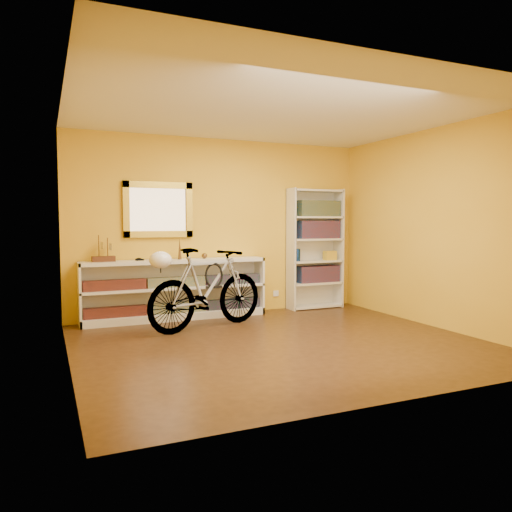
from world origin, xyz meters
name	(u,v)px	position (x,y,z in m)	size (l,w,h in m)	color
floor	(280,343)	(0.00, 0.00, -0.01)	(4.50, 4.00, 0.01)	#331D0E
ceiling	(281,110)	(0.00, 0.00, 2.60)	(4.50, 4.00, 0.01)	silver
back_wall	(221,227)	(0.00, 2.00, 1.30)	(4.50, 0.01, 2.60)	gold
left_wall	(65,230)	(-2.25, 0.00, 1.30)	(0.01, 4.00, 2.60)	gold
right_wall	(436,228)	(2.25, 0.00, 1.30)	(0.01, 4.00, 2.60)	gold
gilt_mirror	(158,210)	(-0.95, 1.97, 1.55)	(0.98, 0.06, 0.78)	olive
wall_socket	(276,293)	(0.90, 1.99, 0.25)	(0.09, 0.01, 0.09)	silver
console_unit	(176,289)	(-0.75, 1.81, 0.42)	(2.60, 0.35, 0.85)	silver
cd_row_lower	(177,308)	(-0.75, 1.79, 0.17)	(2.50, 0.13, 0.14)	black
cd_row_upper	(176,282)	(-0.75, 1.79, 0.54)	(2.50, 0.13, 0.14)	navy
model_ship	(103,248)	(-1.72, 1.81, 1.03)	(0.30, 0.11, 0.35)	#3F2011
toy_car	(140,261)	(-1.25, 1.81, 0.85)	(0.00, 0.00, 0.00)	black
bronze_ornament	(180,248)	(-0.69, 1.81, 1.00)	(0.05, 0.05, 0.31)	brown
decorative_orb	(204,256)	(-0.33, 1.81, 0.89)	(0.08, 0.08, 0.08)	brown
bookcase	(315,249)	(1.52, 1.84, 0.95)	(0.90, 0.30, 1.90)	silver
book_row_a	(318,274)	(1.57, 1.84, 0.55)	(0.70, 0.22, 0.26)	maroon
book_row_b	(318,230)	(1.57, 1.84, 1.25)	(0.70, 0.22, 0.28)	maroon
book_row_c	(318,208)	(1.57, 1.84, 1.59)	(0.70, 0.22, 0.25)	navy
travel_mug	(298,255)	(1.20, 1.82, 0.86)	(0.09, 0.09, 0.19)	navy
red_tin	(303,210)	(1.32, 1.87, 1.56)	(0.15, 0.15, 0.19)	maroon
yellow_bag	(330,256)	(1.77, 1.80, 0.84)	(0.19, 0.13, 0.15)	gold
bicycle	(207,288)	(-0.53, 1.06, 0.53)	(1.79, 0.46, 1.05)	silver
helmet	(160,260)	(-1.18, 0.84, 0.93)	(0.27, 0.26, 0.20)	white
u_lock	(214,275)	(-0.43, 1.09, 0.68)	(0.24, 0.24, 0.03)	black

